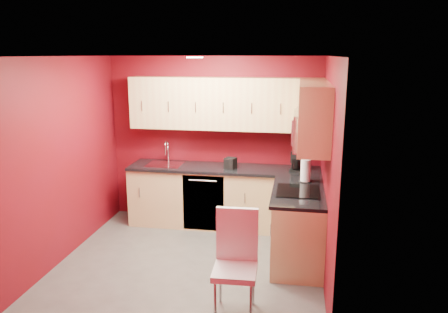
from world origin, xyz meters
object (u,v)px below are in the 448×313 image
(paper_towel, at_px, (306,171))
(microwave, at_px, (310,130))
(coffee_maker, at_px, (296,162))
(dining_chair, at_px, (235,265))
(napkin_holder, at_px, (230,163))
(sink, at_px, (165,162))

(paper_towel, bearing_deg, microwave, -86.66)
(coffee_maker, xyz_separation_m, dining_chair, (-0.54, -2.19, -0.52))
(microwave, xyz_separation_m, napkin_holder, (-1.08, 0.92, -0.67))
(microwave, height_order, dining_chair, microwave)
(coffee_maker, distance_m, dining_chair, 2.32)
(microwave, relative_size, dining_chair, 0.73)
(napkin_holder, bearing_deg, sink, 175.22)
(sink, relative_size, paper_towel, 1.74)
(sink, xyz_separation_m, dining_chair, (1.40, -2.25, -0.42))
(microwave, height_order, coffee_maker, microwave)
(sink, distance_m, napkin_holder, 1.01)
(dining_chair, bearing_deg, napkin_holder, 97.94)
(microwave, height_order, sink, microwave)
(napkin_holder, distance_m, paper_towel, 1.17)
(napkin_holder, xyz_separation_m, paper_towel, (1.06, -0.48, 0.07))
(sink, xyz_separation_m, paper_towel, (2.07, -0.57, 0.12))
(microwave, xyz_separation_m, dining_chair, (-0.69, -1.25, -1.14))
(coffee_maker, relative_size, dining_chair, 0.26)
(sink, xyz_separation_m, coffee_maker, (1.94, -0.06, 0.10))
(microwave, height_order, napkin_holder, microwave)
(napkin_holder, bearing_deg, paper_towel, -24.53)
(coffee_maker, xyz_separation_m, napkin_holder, (-0.93, -0.02, -0.06))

